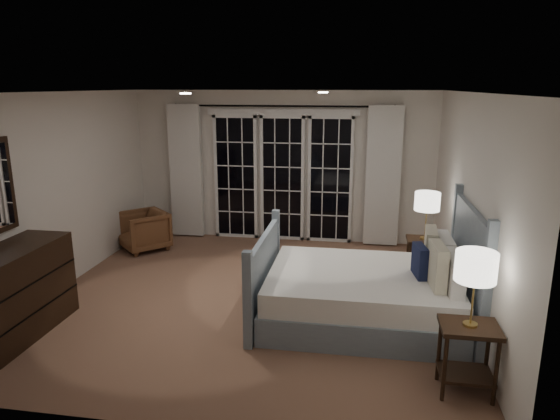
% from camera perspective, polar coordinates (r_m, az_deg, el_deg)
% --- Properties ---
extents(floor, '(5.00, 5.00, 0.00)m').
position_cam_1_polar(floor, '(6.35, -3.29, -9.88)').
color(floor, '#885E49').
rests_on(floor, ground).
extents(ceiling, '(5.00, 5.00, 0.00)m').
position_cam_1_polar(ceiling, '(5.80, -3.64, 13.30)').
color(ceiling, white).
rests_on(ceiling, wall_back).
extents(wall_left, '(0.02, 5.00, 2.50)m').
position_cam_1_polar(wall_left, '(6.94, -24.06, 1.83)').
color(wall_left, silver).
rests_on(wall_left, floor).
extents(wall_right, '(0.02, 5.00, 2.50)m').
position_cam_1_polar(wall_right, '(5.94, 20.80, 0.24)').
color(wall_right, silver).
rests_on(wall_right, floor).
extents(wall_back, '(5.00, 0.02, 2.50)m').
position_cam_1_polar(wall_back, '(8.36, 0.30, 4.97)').
color(wall_back, silver).
rests_on(wall_back, floor).
extents(wall_front, '(5.00, 0.02, 2.50)m').
position_cam_1_polar(wall_front, '(3.66, -12.11, -7.51)').
color(wall_front, silver).
rests_on(wall_front, floor).
extents(french_doors, '(2.50, 0.04, 2.20)m').
position_cam_1_polar(french_doors, '(8.35, 0.25, 3.84)').
color(french_doors, black).
rests_on(french_doors, wall_back).
extents(curtain_rod, '(3.50, 0.03, 0.03)m').
position_cam_1_polar(curtain_rod, '(8.17, 0.19, 11.80)').
color(curtain_rod, black).
rests_on(curtain_rod, wall_back).
extents(curtain_left, '(0.55, 0.10, 2.25)m').
position_cam_1_polar(curtain_left, '(8.68, -10.69, 4.38)').
color(curtain_left, silver).
rests_on(curtain_left, curtain_rod).
extents(curtain_right, '(0.55, 0.10, 2.25)m').
position_cam_1_polar(curtain_right, '(8.17, 11.69, 3.75)').
color(curtain_right, silver).
rests_on(curtain_right, curtain_rod).
extents(downlight_a, '(0.12, 0.12, 0.01)m').
position_cam_1_polar(downlight_a, '(6.28, 4.95, 13.25)').
color(downlight_a, white).
rests_on(downlight_a, ceiling).
extents(downlight_b, '(0.12, 0.12, 0.01)m').
position_cam_1_polar(downlight_b, '(5.59, -10.75, 12.96)').
color(downlight_b, white).
rests_on(downlight_b, ceiling).
extents(bed, '(2.28, 1.64, 1.33)m').
position_cam_1_polar(bed, '(5.72, 9.92, -9.22)').
color(bed, gray).
rests_on(bed, floor).
extents(nightstand_left, '(0.48, 0.39, 0.63)m').
position_cam_1_polar(nightstand_left, '(4.66, 20.66, -14.60)').
color(nightstand_left, black).
rests_on(nightstand_left, floor).
extents(nightstand_right, '(0.46, 0.36, 0.59)m').
position_cam_1_polar(nightstand_right, '(6.97, 16.08, -4.79)').
color(nightstand_right, black).
rests_on(nightstand_right, floor).
extents(lamp_left, '(0.34, 0.34, 0.65)m').
position_cam_1_polar(lamp_left, '(4.36, 21.49, -6.10)').
color(lamp_left, tan).
rests_on(lamp_left, nightstand_left).
extents(lamp_right, '(0.33, 0.33, 0.63)m').
position_cam_1_polar(lamp_right, '(6.78, 16.48, 0.90)').
color(lamp_right, tan).
rests_on(lamp_right, nightstand_right).
extents(armchair, '(0.96, 0.96, 0.63)m').
position_cam_1_polar(armchair, '(8.27, -15.32, -2.29)').
color(armchair, brown).
rests_on(armchair, floor).
extents(dresser, '(0.57, 1.34, 0.95)m').
position_cam_1_polar(dresser, '(5.97, -28.01, -8.28)').
color(dresser, black).
rests_on(dresser, floor).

